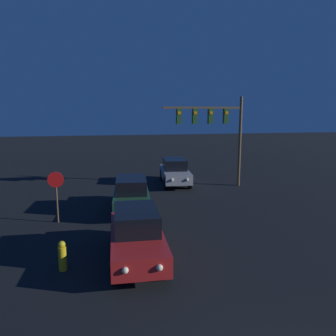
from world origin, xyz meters
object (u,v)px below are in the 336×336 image
object	(u,v)px
car_mid	(131,194)
car_far	(175,171)
stop_sign	(56,188)
car_near	(137,234)
fire_hydrant	(62,256)
traffic_signal_mast	(215,124)

from	to	relation	value
car_mid	car_far	size ratio (longest dim) A/B	1.00
car_mid	stop_sign	xyz separation A→B (m)	(-3.25, -1.08, 0.69)
car_near	car_mid	bearing A→B (deg)	-91.19
car_near	fire_hydrant	distance (m)	2.33
traffic_signal_mast	stop_sign	bearing A→B (deg)	-149.51
car_far	fire_hydrant	size ratio (longest dim) A/B	4.67
car_far	car_mid	bearing A→B (deg)	62.72
car_far	traffic_signal_mast	world-z (taller)	traffic_signal_mast
traffic_signal_mast	stop_sign	xyz separation A→B (m)	(-8.77, -5.16, -2.40)
car_near	car_mid	distance (m)	5.23
car_mid	traffic_signal_mast	distance (m)	7.52
car_near	fire_hydrant	xyz separation A→B (m)	(-2.28, -0.33, -0.39)
fire_hydrant	car_far	bearing A→B (deg)	61.98
fire_hydrant	car_mid	bearing A→B (deg)	65.67
car_mid	car_far	world-z (taller)	same
car_near	car_mid	size ratio (longest dim) A/B	0.99
car_near	car_mid	xyz separation A→B (m)	(0.24, 5.23, 0.00)
car_near	stop_sign	size ratio (longest dim) A/B	1.93
car_far	stop_sign	size ratio (longest dim) A/B	1.96
car_mid	fire_hydrant	xyz separation A→B (m)	(-2.51, -5.56, -0.39)
traffic_signal_mast	car_near	bearing A→B (deg)	-121.73
car_near	car_far	xyz separation A→B (m)	(3.46, 10.45, 0.00)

